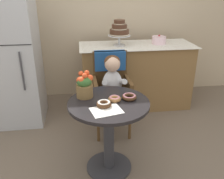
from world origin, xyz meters
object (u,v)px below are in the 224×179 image
object	(u,v)px
tiered_cake_stand	(119,30)
seated_child	(113,82)
wicker_chair	(111,80)
donut_side	(104,104)
cafe_table	(109,123)
round_layer_cake	(159,40)
donut_mid	(129,97)
flower_vase	(84,85)
refrigerator	(11,57)
donut_front	(115,98)

from	to	relation	value
tiered_cake_stand	seated_child	bearing A→B (deg)	-104.40
wicker_chair	donut_side	size ratio (longest dim) A/B	7.48
tiered_cake_stand	donut_side	bearing A→B (deg)	-104.34
cafe_table	round_layer_cake	xyz separation A→B (m)	(0.86, 1.33, 0.44)
cafe_table	donut_mid	bearing A→B (deg)	10.73
donut_mid	flower_vase	world-z (taller)	flower_vase
cafe_table	refrigerator	distance (m)	1.56
refrigerator	round_layer_cake	bearing A→B (deg)	6.75
donut_side	cafe_table	bearing A→B (deg)	57.01
wicker_chair	donut_front	xyz separation A→B (m)	(-0.06, -0.71, 0.10)
flower_vase	donut_front	bearing A→B (deg)	-25.18
donut_side	round_layer_cake	bearing A→B (deg)	57.06
cafe_table	seated_child	distance (m)	0.61
donut_side	round_layer_cake	world-z (taller)	round_layer_cake
flower_vase	tiered_cake_stand	world-z (taller)	tiered_cake_stand
wicker_chair	refrigerator	xyz separation A→B (m)	(-1.17, 0.37, 0.21)
cafe_table	donut_side	world-z (taller)	donut_side
donut_mid	donut_side	bearing A→B (deg)	-155.01
cafe_table	flower_vase	distance (m)	0.40
tiered_cake_stand	cafe_table	bearing A→B (deg)	-103.11
wicker_chair	tiered_cake_stand	size ratio (longest dim) A/B	2.86
donut_side	tiered_cake_stand	size ratio (longest dim) A/B	0.38
seated_child	donut_mid	distance (m)	0.54
donut_mid	round_layer_cake	xyz separation A→B (m)	(0.67, 1.29, 0.21)
wicker_chair	donut_mid	bearing A→B (deg)	-88.47
flower_vase	donut_mid	bearing A→B (deg)	-14.21
donut_side	tiered_cake_stand	xyz separation A→B (m)	(0.35, 1.38, 0.35)
donut_front	wicker_chair	bearing A→B (deg)	85.12
donut_front	refrigerator	xyz separation A→B (m)	(-1.10, 1.09, 0.11)
wicker_chair	donut_side	world-z (taller)	wicker_chair
cafe_table	tiered_cake_stand	xyz separation A→B (m)	(0.30, 1.30, 0.59)
seated_child	round_layer_cake	bearing A→B (deg)	45.46
seated_child	donut_front	size ratio (longest dim) A/B	6.53
cafe_table	donut_mid	size ratio (longest dim) A/B	5.41
cafe_table	seated_child	size ratio (longest dim) A/B	0.99
donut_front	seated_child	bearing A→B (deg)	83.76
tiered_cake_stand	refrigerator	size ratio (longest dim) A/B	0.20
tiered_cake_stand	donut_front	bearing A→B (deg)	-100.92
flower_vase	round_layer_cake	xyz separation A→B (m)	(1.06, 1.19, 0.12)
donut_front	donut_side	xyz separation A→B (m)	(-0.10, -0.09, 0.00)
seated_child	tiered_cake_stand	distance (m)	0.86
refrigerator	tiered_cake_stand	bearing A→B (deg)	8.41
donut_side	refrigerator	distance (m)	1.55
cafe_table	tiered_cake_stand	world-z (taller)	tiered_cake_stand
donut_side	flower_vase	xyz separation A→B (m)	(-0.15, 0.21, 0.09)
refrigerator	wicker_chair	bearing A→B (deg)	-17.78
refrigerator	donut_mid	bearing A→B (deg)	-40.65
wicker_chair	seated_child	bearing A→B (deg)	-94.57
donut_side	round_layer_cake	distance (m)	1.68
donut_front	donut_side	size ratio (longest dim) A/B	0.87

